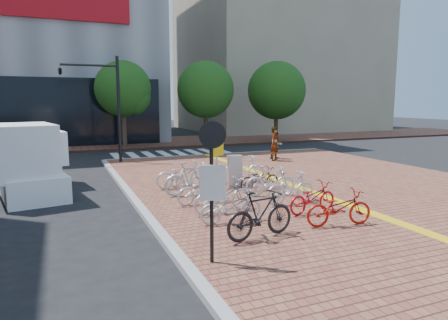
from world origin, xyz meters
name	(u,v)px	position (x,y,z in m)	size (l,w,h in m)	color
ground	(276,208)	(0.00, 0.00, 0.00)	(120.00, 120.00, 0.00)	black
kerb_west	(216,305)	(-4.00, -5.00, 0.08)	(0.25, 34.00, 0.15)	gray
kerb_north	(221,155)	(3.00, 12.00, 0.08)	(14.00, 0.25, 0.15)	gray
far_sidewalk	(144,143)	(0.00, 21.00, 0.07)	(70.00, 8.00, 0.15)	brown
building_beige	(275,53)	(18.00, 32.00, 9.00)	(20.00, 18.00, 18.00)	gray
crosswalk	(173,154)	(0.50, 14.00, 0.01)	(7.50, 4.00, 0.01)	silver
street_trees	(219,91)	(5.04, 17.45, 4.10)	(16.20, 4.60, 6.35)	#38281E
bike_0	(261,214)	(-1.93, -2.61, 0.72)	(0.54, 1.90, 1.14)	black
bike_1	(231,206)	(-2.10, -1.26, 0.60)	(0.60, 1.72, 0.90)	silver
bike_2	(223,196)	(-1.92, -0.25, 0.65)	(0.66, 1.89, 0.99)	silver
bike_3	(202,190)	(-2.14, 0.92, 0.60)	(0.59, 1.70, 0.90)	silver
bike_4	(192,179)	(-2.09, 2.14, 0.73)	(0.54, 1.93, 1.16)	#B8B8BD
bike_5	(182,175)	(-2.08, 3.37, 0.66)	(0.67, 1.93, 1.01)	silver
bike_6	(339,208)	(0.37, -2.55, 0.62)	(0.62, 1.79, 0.94)	#AC190C
bike_7	(313,198)	(0.46, -1.27, 0.60)	(0.59, 1.70, 0.89)	#BA0D13
bike_8	(291,187)	(0.41, -0.19, 0.68)	(0.50, 1.76, 1.06)	silver
bike_9	(270,181)	(0.35, 1.04, 0.67)	(0.49, 1.73, 1.04)	silver
bike_10	(260,179)	(0.42, 1.95, 0.57)	(0.56, 1.60, 0.84)	black
bike_11	(243,169)	(0.40, 3.31, 0.72)	(0.53, 1.89, 1.14)	white
pedestrian_a	(275,144)	(4.56, 8.10, 1.07)	(0.67, 0.44, 1.84)	gray
pedestrian_b	(276,145)	(5.02, 8.76, 0.90)	(0.73, 0.57, 1.51)	#474C5A
utility_box	(235,171)	(-0.09, 3.03, 0.73)	(0.53, 0.39, 1.16)	silver
yellow_sign	(217,149)	(-0.77, 3.14, 1.58)	(0.56, 0.18, 2.07)	#B7B7BC
notice_sign	(212,175)	(-3.50, -3.55, 1.93)	(0.50, 0.21, 2.82)	black
traffic_light_pole	(93,89)	(-4.50, 10.91, 3.94)	(2.95, 1.14, 5.50)	black
box_truck	(29,162)	(-7.24, 5.00, 1.22)	(2.74, 4.75, 2.59)	white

